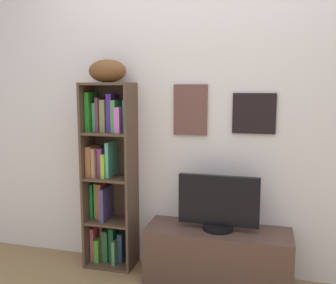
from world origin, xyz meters
TOP-DOWN VIEW (x-y plane):
  - back_wall at (0.00, 1.13)m, footprint 4.80×0.08m
  - bookshelf at (-0.66, 1.00)m, footprint 0.40×0.26m
  - football at (-0.64, 0.97)m, footprint 0.31×0.20m
  - tv_stand at (0.24, 0.91)m, footprint 1.07×0.37m
  - television at (0.24, 0.91)m, footprint 0.59×0.22m

SIDE VIEW (x-z plane):
  - tv_stand at x=0.24m, z-range 0.00..0.41m
  - television at x=0.24m, z-range 0.40..0.81m
  - bookshelf at x=-0.66m, z-range 0.01..1.49m
  - back_wall at x=0.00m, z-range 0.00..2.53m
  - football at x=-0.64m, z-range 1.48..1.66m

